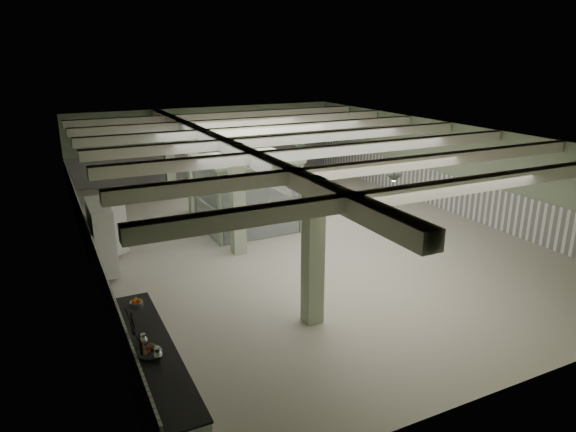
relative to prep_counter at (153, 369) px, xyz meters
name	(u,v)px	position (x,y,z in m)	size (l,w,h in m)	color
floor	(293,232)	(6.54, 7.00, -0.46)	(20.00, 20.00, 0.00)	beige
ceiling	(293,134)	(6.54, 7.00, 3.14)	(14.00, 20.00, 0.02)	silver
wall_back	(207,142)	(6.54, 17.00, 1.34)	(14.00, 0.02, 3.60)	#91A483
wall_front	(532,302)	(6.54, -3.00, 1.34)	(14.00, 0.02, 3.60)	#91A483
wall_left	(83,210)	(-0.46, 7.00, 1.34)	(0.02, 20.00, 3.60)	#91A483
wall_right	(445,166)	(13.54, 7.00, 1.34)	(0.02, 20.00, 3.60)	#91A483
wainscot_left	(88,243)	(-0.43, 7.00, 0.29)	(0.05, 19.90, 1.50)	white
wainscot_right	(442,191)	(13.52, 7.00, 0.29)	(0.05, 19.90, 1.50)	white
wainscot_back	(208,162)	(6.54, 16.98, 0.29)	(13.90, 0.05, 1.50)	white
girder	(225,146)	(4.04, 7.00, 2.92)	(0.45, 19.90, 0.40)	silver
beam_a	(446,188)	(6.54, -0.50, 2.96)	(13.90, 0.35, 0.32)	silver
beam_b	(379,166)	(6.54, 2.00, 2.96)	(13.90, 0.35, 0.32)	silver
beam_c	(330,151)	(6.54, 4.50, 2.96)	(13.90, 0.35, 0.32)	silver
beam_d	(293,139)	(6.54, 7.00, 2.96)	(13.90, 0.35, 0.32)	silver
beam_e	(264,130)	(6.54, 9.50, 2.96)	(13.90, 0.35, 0.32)	silver
beam_f	(241,122)	(6.54, 12.00, 2.96)	(13.90, 0.35, 0.32)	silver
beam_g	(222,116)	(6.54, 14.50, 2.96)	(13.90, 0.35, 0.32)	silver
column_a	(313,252)	(4.04, 1.00, 1.34)	(0.42, 0.42, 3.60)	#AAB995
column_b	(237,200)	(4.04, 6.00, 1.34)	(0.42, 0.42, 3.60)	#AAB995
column_c	(193,169)	(4.04, 11.00, 1.34)	(0.42, 0.42, 3.60)	#AAB995
column_d	(169,153)	(4.04, 15.00, 1.34)	(0.42, 0.42, 3.60)	#AAB995
hook_rail	(131,323)	(-0.39, -0.60, 1.39)	(0.02, 0.02, 1.20)	black
pendant_front	(394,178)	(7.04, 2.00, 2.59)	(0.44, 0.44, 0.22)	#29372B
pendant_mid	(300,146)	(7.04, 7.50, 2.59)	(0.44, 0.44, 0.22)	#29372B
pendant_back	(248,129)	(7.04, 12.50, 2.59)	(0.44, 0.44, 0.22)	#29372B
prep_counter	(153,369)	(0.00, 0.00, 0.00)	(0.86, 4.92, 0.91)	silver
pitcher_near	(158,355)	(0.03, -0.46, 0.57)	(0.18, 0.21, 0.26)	silver
pitcher_far	(143,340)	(-0.10, 0.18, 0.56)	(0.17, 0.19, 0.25)	silver
veg_colander	(150,350)	(-0.06, -0.20, 0.55)	(0.48, 0.48, 0.22)	#3B3B40
orange_bowl	(136,304)	(0.07, 1.88, 0.49)	(0.29, 0.29, 0.10)	#B2B2B7
skillet_near	(141,347)	(-0.34, -1.07, 1.17)	(0.26, 0.26, 0.04)	black
skillet_far	(132,327)	(-0.34, -0.33, 1.17)	(0.29, 0.29, 0.04)	black
walkin_cooler	(102,240)	(-0.08, 6.43, 0.52)	(1.03, 2.13, 1.95)	white
guard_booth	(247,181)	(5.22, 8.12, 1.35)	(3.42, 2.91, 2.70)	#8DA180
filing_cabinet	(299,208)	(7.04, 7.54, 0.25)	(0.46, 0.65, 1.41)	#515244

